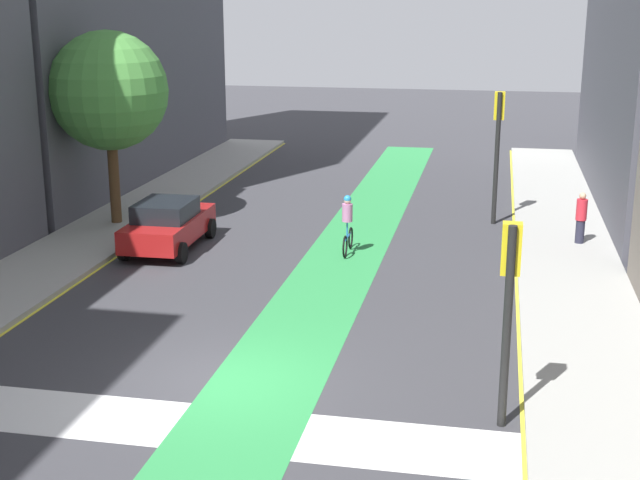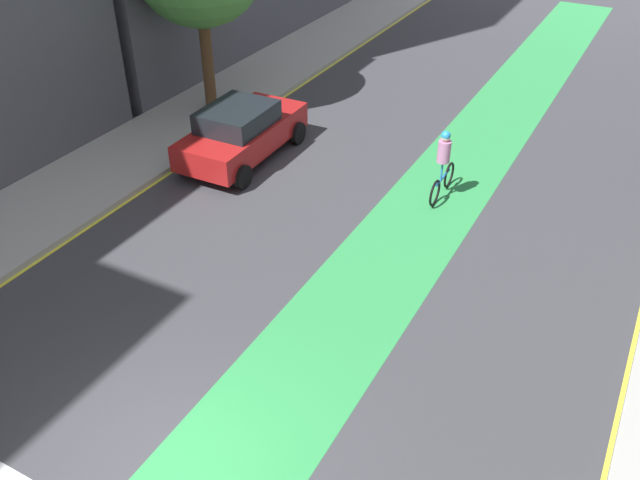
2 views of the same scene
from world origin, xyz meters
TOP-DOWN VIEW (x-y plane):
  - ground_plane at (0.00, 0.00)m, footprint 120.00×120.00m
  - car_red_left_far at (-4.73, 9.23)m, footprint 2.08×4.23m
  - cyclist_in_lane at (0.87, 9.80)m, footprint 0.32×1.73m

SIDE VIEW (x-z plane):
  - ground_plane at x=0.00m, z-range 0.00..0.00m
  - car_red_left_far at x=-4.73m, z-range 0.02..1.59m
  - cyclist_in_lane at x=0.87m, z-range 0.04..1.90m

